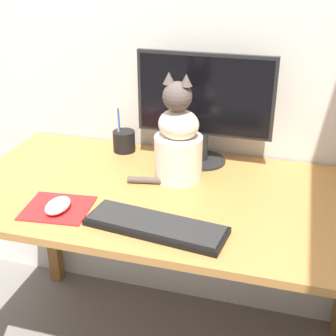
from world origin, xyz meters
TOP-DOWN VIEW (x-y plane):
  - wall_back at (0.00, 0.39)m, footprint 7.00×0.04m
  - desk at (0.00, 0.00)m, footprint 1.37×0.71m
  - monitor at (0.06, 0.26)m, footprint 0.49×0.17m
  - keyboard at (0.03, -0.22)m, footprint 0.42×0.18m
  - mousepad_left at (-0.29, -0.20)m, footprint 0.21×0.19m
  - computer_mouse_left at (-0.28, -0.21)m, footprint 0.07×0.10m
  - cat at (0.01, 0.10)m, footprint 0.25×0.19m
  - pen_cup at (-0.25, 0.28)m, footprint 0.09×0.09m

SIDE VIEW (x-z plane):
  - desk at x=0.00m, z-range 0.27..1.01m
  - mousepad_left at x=-0.29m, z-range 0.74..0.74m
  - keyboard at x=0.03m, z-range 0.74..0.76m
  - computer_mouse_left at x=-0.28m, z-range 0.74..0.77m
  - pen_cup at x=-0.25m, z-range 0.69..0.86m
  - cat at x=0.01m, z-range 0.69..1.06m
  - monitor at x=0.06m, z-range 0.76..1.17m
  - wall_back at x=0.00m, z-range 0.00..2.50m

